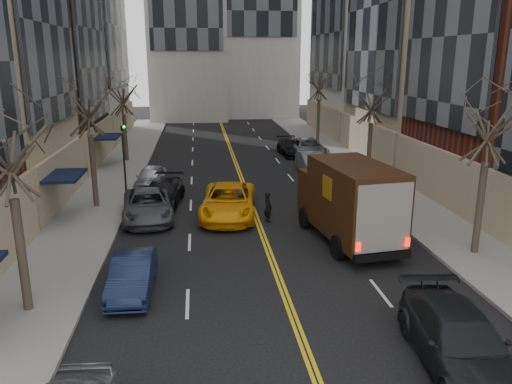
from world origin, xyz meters
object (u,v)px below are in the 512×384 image
(taxi, at_px, (229,201))
(ups_truck, at_px, (349,202))
(observer_sedan, at_px, (459,341))
(pedestrian, at_px, (268,207))

(taxi, bearing_deg, ups_truck, -33.09)
(observer_sedan, relative_size, pedestrian, 3.55)
(taxi, xyz_separation_m, pedestrian, (1.98, -1.14, -0.04))
(taxi, relative_size, pedestrian, 3.77)
(ups_truck, distance_m, observer_sedan, 9.89)
(ups_truck, height_order, pedestrian, ups_truck)
(ups_truck, relative_size, observer_sedan, 1.26)
(taxi, height_order, pedestrian, taxi)
(ups_truck, height_order, observer_sedan, ups_truck)
(ups_truck, distance_m, taxi, 6.92)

